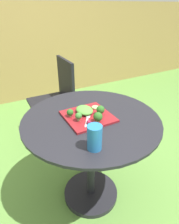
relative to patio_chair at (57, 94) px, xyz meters
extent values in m
plane|color=#568438|center=(-0.10, -0.96, -0.53)|extent=(12.00, 12.00, 0.00)
cube|color=#9E7F47|center=(-0.10, 1.23, 0.20)|extent=(8.00, 0.08, 1.45)
cylinder|color=black|center=(-0.10, -0.96, 0.22)|extent=(0.90, 0.90, 0.02)
cylinder|color=black|center=(-0.10, -0.96, -0.14)|extent=(0.06, 0.06, 0.69)
cylinder|color=black|center=(-0.10, -0.96, -0.51)|extent=(0.44, 0.44, 0.04)
cube|color=black|center=(-0.09, 0.00, -0.09)|extent=(0.44, 0.44, 0.03)
cube|color=black|center=(0.11, 0.00, 0.15)|extent=(0.03, 0.42, 0.45)
cylinder|color=black|center=(-0.27, 0.18, -0.31)|extent=(0.02, 0.02, 0.43)
cylinder|color=black|center=(-0.27, -0.18, -0.31)|extent=(0.02, 0.02, 0.43)
cylinder|color=black|center=(0.09, 0.18, -0.31)|extent=(0.02, 0.02, 0.43)
cylinder|color=black|center=(0.09, -0.18, -0.31)|extent=(0.02, 0.02, 0.43)
cube|color=maroon|center=(-0.12, -0.95, 0.23)|extent=(0.29, 0.29, 0.01)
cylinder|color=#236BA8|center=(-0.23, -1.24, 0.29)|extent=(0.08, 0.08, 0.13)
cylinder|color=#1E5B8F|center=(-0.23, -1.24, 0.27)|extent=(0.07, 0.07, 0.09)
cube|color=silver|center=(-0.17, -1.02, 0.24)|extent=(0.07, 0.10, 0.00)
cube|color=silver|center=(-0.12, -0.96, 0.24)|extent=(0.05, 0.05, 0.00)
ellipsoid|color=#519338|center=(-0.12, -0.90, 0.26)|extent=(0.11, 0.14, 0.04)
cylinder|color=#99B770|center=(-0.10, -1.04, 0.25)|extent=(0.02, 0.02, 0.01)
sphere|color=#285B1E|center=(-0.10, -1.04, 0.28)|extent=(0.06, 0.06, 0.06)
cylinder|color=#99B770|center=(-0.22, -0.90, 0.25)|extent=(0.02, 0.02, 0.01)
sphere|color=#285B1E|center=(-0.22, -0.90, 0.27)|extent=(0.04, 0.04, 0.04)
cylinder|color=#99B770|center=(-0.20, -0.98, 0.25)|extent=(0.01, 0.01, 0.02)
sphere|color=#38752D|center=(-0.20, -0.98, 0.27)|extent=(0.04, 0.04, 0.04)
cylinder|color=#99B770|center=(-0.04, -0.98, 0.25)|extent=(0.02, 0.02, 0.01)
sphere|color=#285B1E|center=(-0.04, -0.98, 0.28)|extent=(0.05, 0.05, 0.05)
cylinder|color=#8EB766|center=(-0.02, -0.88, 0.24)|extent=(0.05, 0.05, 0.01)
cube|color=maroon|center=(-0.16, -1.05, 0.25)|extent=(0.02, 0.03, 0.03)
camera|label=1|loc=(-0.62, -1.90, 0.87)|focal=30.81mm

